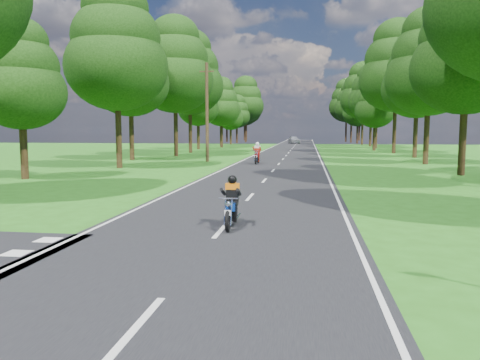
# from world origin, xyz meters

# --- Properties ---
(ground) EXTENTS (160.00, 160.00, 0.00)m
(ground) POSITION_xyz_m (0.00, 0.00, 0.00)
(ground) COLOR #266016
(ground) RESTS_ON ground
(main_road) EXTENTS (7.00, 140.00, 0.02)m
(main_road) POSITION_xyz_m (0.00, 50.00, 0.01)
(main_road) COLOR black
(main_road) RESTS_ON ground
(road_markings) EXTENTS (7.40, 140.00, 0.01)m
(road_markings) POSITION_xyz_m (-0.14, 48.13, 0.02)
(road_markings) COLOR silver
(road_markings) RESTS_ON main_road
(treeline) EXTENTS (40.00, 115.35, 14.78)m
(treeline) POSITION_xyz_m (1.43, 60.06, 8.25)
(treeline) COLOR black
(treeline) RESTS_ON ground
(telegraph_pole) EXTENTS (1.20, 0.26, 8.00)m
(telegraph_pole) POSITION_xyz_m (-6.00, 28.00, 4.07)
(telegraph_pole) COLOR #382616
(telegraph_pole) RESTS_ON ground
(rider_near_blue) EXTENTS (0.59, 1.65, 1.36)m
(rider_near_blue) POSITION_xyz_m (0.19, 2.44, 0.70)
(rider_near_blue) COLOR navy
(rider_near_blue) RESTS_ON main_road
(rider_far_red) EXTENTS (0.67, 2.00, 1.66)m
(rider_far_red) POSITION_xyz_m (-1.68, 26.05, 0.85)
(rider_far_red) COLOR #AC0D15
(rider_far_red) RESTS_ON main_road
(distant_car) EXTENTS (2.73, 4.69, 1.50)m
(distant_car) POSITION_xyz_m (-0.55, 82.46, 0.77)
(distant_car) COLOR #AFB2B6
(distant_car) RESTS_ON main_road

